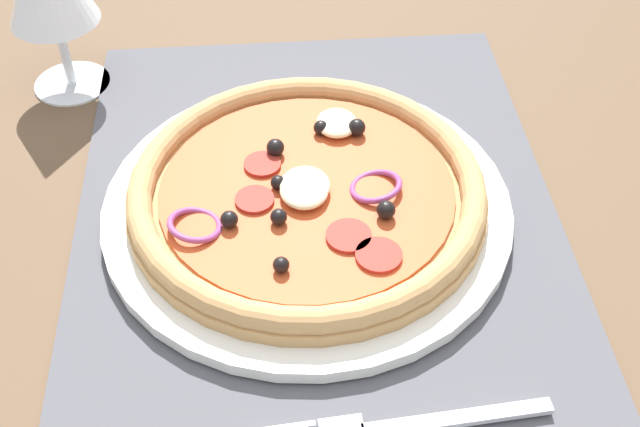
% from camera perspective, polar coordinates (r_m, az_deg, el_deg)
% --- Properties ---
extents(ground_plane, '(1.90, 1.40, 0.02)m').
position_cam_1_polar(ground_plane, '(0.58, 0.08, -3.19)').
color(ground_plane, brown).
extents(placemat, '(0.51, 0.35, 0.00)m').
position_cam_1_polar(placemat, '(0.57, 0.08, -2.25)').
color(placemat, '#4C4C51').
rests_on(placemat, ground_plane).
extents(plate, '(0.29, 0.29, 0.01)m').
position_cam_1_polar(plate, '(0.59, -0.90, 0.46)').
color(plate, silver).
rests_on(plate, placemat).
extents(pizza, '(0.25, 0.25, 0.03)m').
position_cam_1_polar(pizza, '(0.57, -0.91, 1.59)').
color(pizza, tan).
rests_on(pizza, plate).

